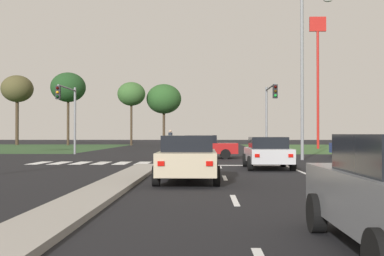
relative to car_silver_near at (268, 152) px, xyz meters
name	(u,v)px	position (x,y,z in m)	size (l,w,h in m)	color
ground_plane	(163,158)	(-5.68, 9.28, -0.76)	(200.00, 200.00, 0.00)	black
median_island_near	(102,191)	(-5.68, -9.72, -0.69)	(1.20, 22.00, 0.14)	gray
median_island_far	(181,147)	(-5.68, 34.28, -0.69)	(1.20, 36.00, 0.14)	gray
lane_dash_second	(235,200)	(-2.18, -10.89, -0.75)	(0.14, 2.00, 0.01)	silver
lane_dash_third	(225,178)	(-2.18, -4.89, -0.75)	(0.14, 2.00, 0.01)	silver
lane_dash_fourth	(220,167)	(-2.18, 1.11, -0.75)	(0.14, 2.00, 0.01)	silver
edge_line_right	(348,190)	(1.17, -8.72, -0.75)	(0.14, 24.00, 0.01)	silver
stop_bar_near	(225,165)	(-1.88, 2.28, -0.75)	(6.40, 0.50, 0.01)	silver
crosswalk_bar_near	(40,163)	(-12.08, 4.08, -0.75)	(0.70, 2.80, 0.01)	silver
crosswalk_bar_second	(60,163)	(-10.93, 4.08, -0.75)	(0.70, 2.80, 0.01)	silver
crosswalk_bar_third	(81,163)	(-9.78, 4.08, -0.75)	(0.70, 2.80, 0.01)	silver
crosswalk_bar_fourth	(101,163)	(-8.63, 4.08, -0.75)	(0.70, 2.80, 0.01)	silver
crosswalk_bar_fifth	(122,163)	(-7.48, 4.08, -0.75)	(0.70, 2.80, 0.01)	silver
crosswalk_bar_sixth	(143,163)	(-6.33, 4.08, -0.75)	(0.70, 2.80, 0.01)	silver
crosswalk_bar_seventh	(164,163)	(-5.18, 4.08, -0.75)	(0.70, 2.80, 0.01)	silver
car_silver_near	(268,152)	(0.00, 0.00, 0.00)	(2.08, 4.25, 1.47)	#B7B7BC
car_beige_second	(188,158)	(-3.48, -6.36, 0.04)	(2.08, 4.51, 1.56)	#BCAD8E
car_blue_fourth	(366,146)	(8.10, 10.98, 0.02)	(4.57, 2.02, 1.50)	navy
car_red_sixth	(202,146)	(-3.08, 9.60, 0.03)	(4.58, 2.07, 1.53)	#A31919
traffic_signal_far_right	(270,106)	(1.92, 13.93, 2.95)	(0.32, 5.20, 5.32)	gray
traffic_signal_far_left	(69,107)	(-13.28, 14.09, 2.93)	(0.32, 4.83, 5.31)	gray
street_lamp_second	(304,67)	(3.28, 7.79, 5.04)	(2.28, 1.44, 10.43)	gray
pedestrian_at_median	(170,138)	(-5.79, 17.67, 0.49)	(0.34, 0.34, 1.81)	#4C4C4C
fastfood_pole_sign	(318,55)	(9.45, 31.21, 9.55)	(1.80, 0.40, 14.47)	red
treeline_near	(17,89)	(-30.33, 47.76, 7.36)	(4.61, 4.61, 10.16)	#423323
treeline_second	(68,88)	(-22.23, 45.61, 7.39)	(4.90, 4.90, 10.27)	#423323
treeline_third	(131,94)	(-13.27, 45.51, 6.42)	(3.90, 3.90, 8.88)	#423323
treeline_fourth	(164,99)	(-8.85, 47.25, 5.85)	(4.99, 4.99, 8.76)	#423323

